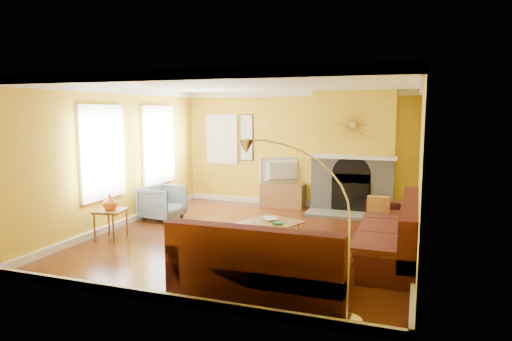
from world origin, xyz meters
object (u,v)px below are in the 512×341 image
at_px(armchair, 163,203).
at_px(side_table, 111,225).
at_px(coffee_table, 270,231).
at_px(arc_lamp, 300,231).
at_px(sectional_sofa, 315,230).
at_px(media_console, 283,195).

bearing_deg(armchair, side_table, -177.96).
distance_m(coffee_table, arc_lamp, 3.05).
xyz_separation_m(coffee_table, side_table, (-2.67, -0.83, 0.09)).
height_order(sectional_sofa, armchair, sectional_sofa).
height_order(sectional_sofa, coffee_table, sectional_sofa).
distance_m(coffee_table, media_console, 2.90).
height_order(armchair, arc_lamp, arc_lamp).
relative_size(coffee_table, side_table, 1.65).
bearing_deg(armchair, coffee_table, -102.21).
distance_m(armchair, arc_lamp, 5.18).
distance_m(coffee_table, armchair, 2.72).
xyz_separation_m(armchair, arc_lamp, (3.80, -3.47, 0.61)).
bearing_deg(media_console, armchair, -134.21).
bearing_deg(arc_lamp, media_console, 107.99).
xyz_separation_m(sectional_sofa, armchair, (-3.53, 1.46, -0.10)).
height_order(sectional_sofa, side_table, sectional_sofa).
bearing_deg(coffee_table, media_console, 101.88).
height_order(media_console, side_table, media_console).
xyz_separation_m(sectional_sofa, side_table, (-3.60, -0.16, -0.18)).
bearing_deg(coffee_table, sectional_sofa, -35.93).
bearing_deg(arc_lamp, side_table, 154.36).
relative_size(sectional_sofa, coffee_table, 4.34).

